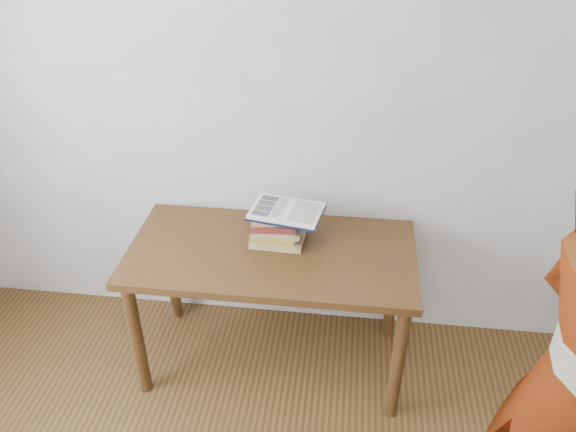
# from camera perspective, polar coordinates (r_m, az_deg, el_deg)

# --- Properties ---
(room_shell) EXTENTS (3.54, 3.54, 2.62)m
(room_shell) POSITION_cam_1_polar(r_m,az_deg,el_deg) (0.99, -18.59, -6.41)
(room_shell) COLOR silver
(room_shell) RESTS_ON ground
(desk) EXTENTS (1.31, 0.66, 0.70)m
(desk) POSITION_cam_1_polar(r_m,az_deg,el_deg) (2.63, -1.65, -5.23)
(desk) COLOR #4C2D13
(desk) RESTS_ON ground
(book_stack) EXTENTS (0.25, 0.18, 0.15)m
(book_stack) POSITION_cam_1_polar(r_m,az_deg,el_deg) (2.59, -1.22, -1.29)
(book_stack) COLOR tan
(book_stack) RESTS_ON desk
(open_book) EXTENTS (0.35, 0.28, 0.03)m
(open_book) POSITION_cam_1_polar(r_m,az_deg,el_deg) (2.54, -0.14, 0.47)
(open_book) COLOR black
(open_book) RESTS_ON book_stack
(reader) EXTENTS (0.48, 0.65, 1.64)m
(reader) POSITION_cam_1_polar(r_m,az_deg,el_deg) (2.03, 27.01, -15.46)
(reader) COLOR tan
(reader) RESTS_ON ground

